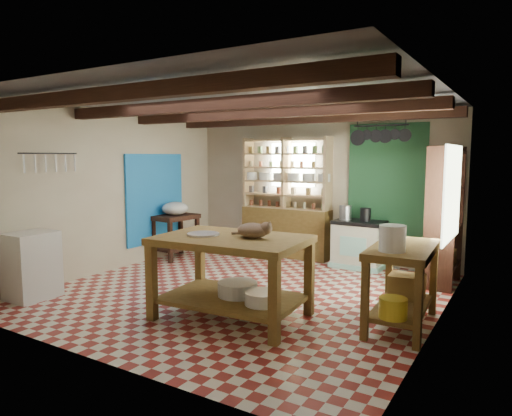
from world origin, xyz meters
The scene contains 30 objects.
floor centered at (0.00, 0.00, -0.01)m, with size 5.00×5.00×0.02m, color maroon.
ceiling centered at (0.00, 0.00, 2.60)m, with size 5.00×5.00×0.02m, color #4A4B50.
wall_back centered at (0.00, 2.50, 1.30)m, with size 5.00×0.04×2.60m, color #BFB19A.
wall_front centered at (0.00, -2.50, 1.30)m, with size 5.00×0.04×2.60m, color #BFB19A.
wall_left centered at (-2.50, 0.00, 1.30)m, with size 0.04×5.00×2.60m, color #BFB19A.
wall_right centered at (2.50, 0.00, 1.30)m, with size 0.04×5.00×2.60m, color #BFB19A.
ceiling_beams centered at (0.00, 0.00, 2.48)m, with size 5.00×3.80×0.15m, color #321A11.
blue_wall_patch centered at (-2.47, 0.90, 1.10)m, with size 0.04×1.40×1.60m, color blue.
green_wall_patch centered at (1.25, 2.47, 1.25)m, with size 1.30×0.04×2.30m, color #20502E.
window_back centered at (-0.50, 2.48, 1.70)m, with size 0.90×0.02×0.80m, color white.
window_right centered at (2.48, 1.00, 1.40)m, with size 0.02×1.30×1.20m, color white.
utensil_rail centered at (-2.44, -1.20, 1.78)m, with size 0.06×0.90×0.28m, color black.
pot_rack centered at (1.25, 2.05, 2.18)m, with size 0.86×0.12×0.36m, color black.
shelving_unit centered at (-0.55, 2.31, 1.10)m, with size 1.70×0.34×2.20m, color tan.
tall_rack centered at (2.28, 1.80, 1.00)m, with size 0.40×0.86×2.00m, color #321A11.
work_table centered at (0.43, -0.92, 0.47)m, with size 1.67×1.12×0.95m, color brown.
stove centered at (0.91, 2.15, 0.40)m, with size 0.81×0.55×0.79m, color beige.
prep_table centered at (-2.20, 1.12, 0.40)m, with size 0.54×0.79×0.80m, color #321A11.
white_cabinet centered at (-2.22, -1.68, 0.44)m, with size 0.49×0.58×0.88m, color silver.
right_counter centered at (2.18, -0.19, 0.45)m, with size 0.63×1.25×0.90m, color brown.
cat centered at (0.68, -0.85, 1.03)m, with size 0.37×0.28×0.17m, color #85664D.
steel_tray centered at (0.09, -1.00, 0.96)m, with size 0.38×0.38×0.02m, color #ADADB5.
basin_large centered at (0.48, -0.87, 0.33)m, with size 0.46×0.46×0.16m, color silver.
basin_small centered at (0.89, -0.99, 0.32)m, with size 0.40×0.40×0.14m, color silver.
kettle_left centered at (0.66, 2.16, 0.92)m, with size 0.21×0.21×0.24m, color #ADADB5.
kettle_right centered at (1.01, 2.15, 0.90)m, with size 0.17×0.17×0.22m, color black.
enamel_bowl centered at (-2.20, 1.12, 0.92)m, with size 0.48×0.48×0.24m, color silver.
white_bucket centered at (2.15, -0.54, 1.03)m, with size 0.27×0.27×0.27m, color silver.
wicker_basket centered at (2.16, 0.11, 0.37)m, with size 0.38×0.31×0.27m, color olive.
yellow_tub centered at (2.20, -0.64, 0.34)m, with size 0.28×0.28×0.21m, color gold.
Camera 1 is at (3.33, -5.16, 1.86)m, focal length 32.00 mm.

